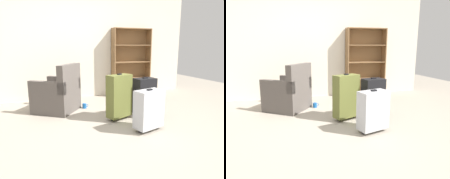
# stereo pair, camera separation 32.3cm
# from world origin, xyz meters

# --- Properties ---
(ground_plane) EXTENTS (9.95, 9.95, 0.00)m
(ground_plane) POSITION_xyz_m (0.00, 0.00, 0.00)
(ground_plane) COLOR #9E9384
(back_wall) EXTENTS (5.69, 0.10, 2.60)m
(back_wall) POSITION_xyz_m (0.00, 2.16, 1.30)
(back_wall) COLOR beige
(back_wall) RESTS_ON ground
(bookshelf) EXTENTS (0.98, 0.27, 1.64)m
(bookshelf) POSITION_xyz_m (1.31, 2.01, 0.82)
(bookshelf) COLOR brown
(bookshelf) RESTS_ON ground
(armchair) EXTENTS (0.98, 0.98, 0.90)m
(armchair) POSITION_xyz_m (-0.58, 1.19, 0.32)
(armchair) COLOR #59514C
(armchair) RESTS_ON ground
(mug) EXTENTS (0.12, 0.08, 0.10)m
(mug) POSITION_xyz_m (-0.08, 1.18, 0.05)
(mug) COLOR #1959A5
(mug) RESTS_ON ground
(suitcase_silver) EXTENTS (0.48, 0.33, 0.62)m
(suitcase_silver) POSITION_xyz_m (0.55, -0.23, 0.33)
(suitcase_silver) COLOR #B7BABF
(suitcase_silver) RESTS_ON ground
(suitcase_black) EXTENTS (0.39, 0.28, 0.69)m
(suitcase_black) POSITION_xyz_m (0.82, 0.39, 0.36)
(suitcase_black) COLOR black
(suitcase_black) RESTS_ON ground
(suitcase_olive) EXTENTS (0.47, 0.34, 0.78)m
(suitcase_olive) POSITION_xyz_m (0.33, 0.36, 0.40)
(suitcase_olive) COLOR brown
(suitcase_olive) RESTS_ON ground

